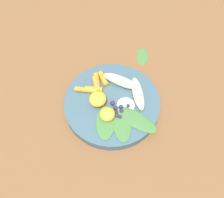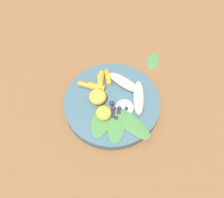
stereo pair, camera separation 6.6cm
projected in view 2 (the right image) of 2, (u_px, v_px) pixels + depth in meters
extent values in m
plane|color=brown|center=(112.00, 106.00, 0.70)|extent=(2.40, 2.40, 0.00)
cylinder|color=#385666|center=(112.00, 103.00, 0.69)|extent=(0.29, 0.29, 0.03)
ellipsoid|color=beige|center=(124.00, 83.00, 0.69)|extent=(0.09, 0.11, 0.03)
ellipsoid|color=beige|center=(139.00, 98.00, 0.66)|extent=(0.12, 0.03, 0.03)
ellipsoid|color=#F4A833|center=(104.00, 113.00, 0.63)|extent=(0.04, 0.04, 0.03)
ellipsoid|color=#F4A833|center=(98.00, 98.00, 0.66)|extent=(0.05, 0.05, 0.04)
cylinder|color=orange|center=(108.00, 78.00, 0.71)|extent=(0.06, 0.03, 0.02)
cylinder|color=orange|center=(101.00, 79.00, 0.71)|extent=(0.06, 0.02, 0.02)
cylinder|color=orange|center=(100.00, 82.00, 0.70)|extent=(0.06, 0.02, 0.02)
cylinder|color=orange|center=(96.00, 87.00, 0.69)|extent=(0.03, 0.05, 0.02)
cylinder|color=orange|center=(89.00, 86.00, 0.69)|extent=(0.03, 0.07, 0.02)
sphere|color=#2D234C|center=(116.00, 118.00, 0.64)|extent=(0.01, 0.01, 0.01)
sphere|color=#2D234C|center=(114.00, 116.00, 0.64)|extent=(0.01, 0.01, 0.01)
sphere|color=#2D234C|center=(113.00, 108.00, 0.65)|extent=(0.01, 0.01, 0.01)
sphere|color=#2D234C|center=(119.00, 112.00, 0.65)|extent=(0.01, 0.01, 0.01)
sphere|color=#2D234C|center=(113.00, 112.00, 0.65)|extent=(0.01, 0.01, 0.01)
sphere|color=#2D234C|center=(113.00, 103.00, 0.66)|extent=(0.01, 0.01, 0.01)
sphere|color=#2D234C|center=(126.00, 108.00, 0.64)|extent=(0.01, 0.01, 0.01)
sphere|color=#2D234C|center=(119.00, 108.00, 0.65)|extent=(0.01, 0.01, 0.01)
cylinder|color=white|center=(125.00, 107.00, 0.66)|extent=(0.05, 0.05, 0.00)
ellipsoid|color=#3D7038|center=(101.00, 121.00, 0.64)|extent=(0.11, 0.07, 0.00)
ellipsoid|color=#3D7038|center=(116.00, 126.00, 0.63)|extent=(0.11, 0.06, 0.00)
ellipsoid|color=#3D7038|center=(131.00, 123.00, 0.63)|extent=(0.13, 0.13, 0.00)
ellipsoid|color=#3D7038|center=(153.00, 61.00, 0.79)|extent=(0.09, 0.06, 0.01)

